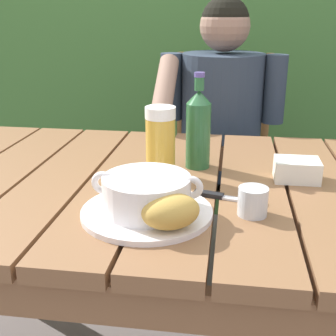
{
  "coord_description": "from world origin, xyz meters",
  "views": [
    {
      "loc": [
        0.1,
        -1.04,
        1.15
      ],
      "look_at": [
        -0.03,
        -0.11,
        0.81
      ],
      "focal_mm": 47.53,
      "sensor_mm": 36.0,
      "label": 1
    }
  ],
  "objects": [
    {
      "name": "dining_table",
      "position": [
        -0.0,
        0.0,
        0.66
      ],
      "size": [
        1.47,
        0.88,
        0.74
      ],
      "color": "brown",
      "rests_on": "ground_plane"
    },
    {
      "name": "chair_near_diner",
      "position": [
        0.07,
        0.88,
        0.47
      ],
      "size": [
        0.43,
        0.46,
        0.96
      ],
      "color": "brown",
      "rests_on": "ground_plane"
    },
    {
      "name": "person_eating",
      "position": [
        0.06,
        0.68,
        0.71
      ],
      "size": [
        0.48,
        0.47,
        1.2
      ],
      "color": "#2D3A49",
      "rests_on": "ground_plane"
    },
    {
      "name": "serving_plate",
      "position": [
        -0.06,
        -0.21,
        0.75
      ],
      "size": [
        0.28,
        0.28,
        0.01
      ],
      "color": "white",
      "rests_on": "dining_table"
    },
    {
      "name": "soup_bowl",
      "position": [
        -0.06,
        -0.21,
        0.79
      ],
      "size": [
        0.23,
        0.18,
        0.08
      ],
      "color": "white",
      "rests_on": "serving_plate"
    },
    {
      "name": "bread_roll",
      "position": [
        0.0,
        -0.28,
        0.79
      ],
      "size": [
        0.14,
        0.13,
        0.07
      ],
      "color": "gold",
      "rests_on": "serving_plate"
    },
    {
      "name": "beer_glass",
      "position": [
        -0.07,
        0.03,
        0.83
      ],
      "size": [
        0.08,
        0.08,
        0.18
      ],
      "color": "gold",
      "rests_on": "dining_table"
    },
    {
      "name": "beer_bottle",
      "position": [
        0.02,
        0.1,
        0.85
      ],
      "size": [
        0.07,
        0.07,
        0.26
      ],
      "color": "#2A6135",
      "rests_on": "dining_table"
    },
    {
      "name": "water_glass_small",
      "position": [
        0.16,
        -0.18,
        0.77
      ],
      "size": [
        0.06,
        0.06,
        0.06
      ],
      "color": "silver",
      "rests_on": "dining_table"
    },
    {
      "name": "butter_tub",
      "position": [
        0.27,
        0.04,
        0.77
      ],
      "size": [
        0.11,
        0.08,
        0.05
      ],
      "color": "white",
      "rests_on": "dining_table"
    },
    {
      "name": "table_knife",
      "position": [
        0.09,
        -0.1,
        0.75
      ],
      "size": [
        0.17,
        0.06,
        0.01
      ],
      "color": "silver",
      "rests_on": "dining_table"
    }
  ]
}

